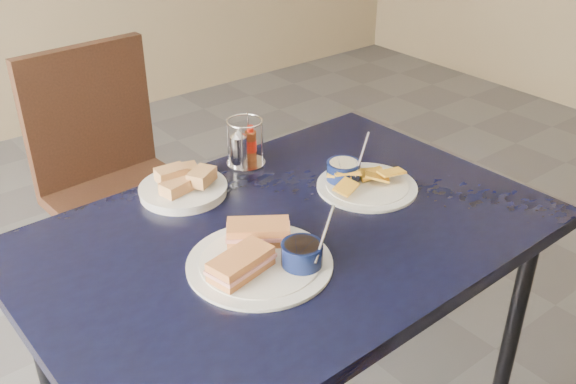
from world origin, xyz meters
TOP-DOWN VIEW (x-y plane):
  - dining_table at (-0.06, -0.16)m, footprint 1.25×0.85m
  - chair_far at (-0.10, 0.76)m, footprint 0.48×0.46m
  - sandwich_plate at (-0.19, -0.24)m, footprint 0.32×0.32m
  - plantain_plate at (0.22, -0.12)m, footprint 0.26×0.26m
  - bread_basket at (-0.17, 0.13)m, footprint 0.22×0.22m
  - condiment_caddy at (0.05, 0.17)m, footprint 0.11×0.11m

SIDE VIEW (x-z plane):
  - chair_far at x=-0.10m, z-range 0.07..1.03m
  - dining_table at x=-0.06m, z-range 0.31..1.06m
  - plantain_plate at x=0.22m, z-range 0.71..0.83m
  - sandwich_plate at x=-0.19m, z-range 0.71..0.83m
  - bread_basket at x=-0.17m, z-range 0.74..0.81m
  - condiment_caddy at x=0.05m, z-range 0.74..0.87m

